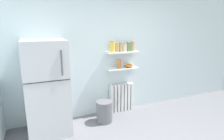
{
  "coord_description": "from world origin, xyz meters",
  "views": [
    {
      "loc": [
        -1.62,
        -1.67,
        1.87
      ],
      "look_at": [
        -0.24,
        1.6,
        1.05
      ],
      "focal_mm": 30.16,
      "sensor_mm": 36.0,
      "label": 1
    }
  ],
  "objects_px": {
    "refrigerator": "(47,88)",
    "radiator": "(121,97)",
    "storage_jar_3": "(125,47)",
    "storage_jar_5": "(132,46)",
    "storage_jar_2": "(121,47)",
    "storage_jar_1": "(117,47)",
    "vase": "(119,64)",
    "shelf_bowl": "(129,66)",
    "trash_bin": "(104,112)",
    "storage_jar_4": "(129,47)",
    "storage_jar_0": "(113,47)"
  },
  "relations": [
    {
      "from": "refrigerator",
      "to": "radiator",
      "type": "height_order",
      "value": "refrigerator"
    },
    {
      "from": "refrigerator",
      "to": "storage_jar_3",
      "type": "bearing_deg",
      "value": 8.44
    },
    {
      "from": "refrigerator",
      "to": "storage_jar_5",
      "type": "xyz_separation_m",
      "value": [
        1.81,
        0.24,
        0.63
      ]
    },
    {
      "from": "storage_jar_2",
      "to": "storage_jar_3",
      "type": "bearing_deg",
      "value": -0.0
    },
    {
      "from": "storage_jar_1",
      "to": "vase",
      "type": "distance_m",
      "value": 0.36
    },
    {
      "from": "storage_jar_5",
      "to": "storage_jar_2",
      "type": "bearing_deg",
      "value": 180.0
    },
    {
      "from": "storage_jar_2",
      "to": "storage_jar_3",
      "type": "relative_size",
      "value": 1.11
    },
    {
      "from": "storage_jar_1",
      "to": "shelf_bowl",
      "type": "height_order",
      "value": "storage_jar_1"
    },
    {
      "from": "storage_jar_1",
      "to": "trash_bin",
      "type": "distance_m",
      "value": 1.33
    },
    {
      "from": "storage_jar_1",
      "to": "shelf_bowl",
      "type": "relative_size",
      "value": 1.09
    },
    {
      "from": "storage_jar_4",
      "to": "storage_jar_1",
      "type": "bearing_deg",
      "value": 180.0
    },
    {
      "from": "refrigerator",
      "to": "storage_jar_3",
      "type": "height_order",
      "value": "refrigerator"
    },
    {
      "from": "shelf_bowl",
      "to": "trash_bin",
      "type": "xyz_separation_m",
      "value": [
        -0.69,
        -0.3,
        -0.83
      ]
    },
    {
      "from": "refrigerator",
      "to": "storage_jar_0",
      "type": "distance_m",
      "value": 1.51
    },
    {
      "from": "storage_jar_2",
      "to": "trash_bin",
      "type": "distance_m",
      "value": 1.36
    },
    {
      "from": "storage_jar_0",
      "to": "storage_jar_5",
      "type": "bearing_deg",
      "value": 0.0
    },
    {
      "from": "storage_jar_0",
      "to": "shelf_bowl",
      "type": "bearing_deg",
      "value": 0.0
    },
    {
      "from": "radiator",
      "to": "vase",
      "type": "relative_size",
      "value": 3.32
    },
    {
      "from": "radiator",
      "to": "storage_jar_5",
      "type": "relative_size",
      "value": 2.97
    },
    {
      "from": "storage_jar_4",
      "to": "storage_jar_5",
      "type": "relative_size",
      "value": 0.97
    },
    {
      "from": "storage_jar_5",
      "to": "storage_jar_3",
      "type": "bearing_deg",
      "value": 180.0
    },
    {
      "from": "trash_bin",
      "to": "shelf_bowl",
      "type": "bearing_deg",
      "value": 23.45
    },
    {
      "from": "refrigerator",
      "to": "storage_jar_0",
      "type": "bearing_deg",
      "value": 10.14
    },
    {
      "from": "radiator",
      "to": "storage_jar_0",
      "type": "relative_size",
      "value": 2.71
    },
    {
      "from": "storage_jar_0",
      "to": "storage_jar_4",
      "type": "bearing_deg",
      "value": 0.0
    },
    {
      "from": "radiator",
      "to": "trash_bin",
      "type": "xyz_separation_m",
      "value": [
        -0.54,
        -0.33,
        -0.1
      ]
    },
    {
      "from": "storage_jar_0",
      "to": "storage_jar_4",
      "type": "distance_m",
      "value": 0.37
    },
    {
      "from": "shelf_bowl",
      "to": "storage_jar_1",
      "type": "bearing_deg",
      "value": 180.0
    },
    {
      "from": "storage_jar_0",
      "to": "storage_jar_3",
      "type": "relative_size",
      "value": 1.3
    },
    {
      "from": "storage_jar_0",
      "to": "storage_jar_1",
      "type": "bearing_deg",
      "value": 0.0
    },
    {
      "from": "radiator",
      "to": "storage_jar_5",
      "type": "height_order",
      "value": "storage_jar_5"
    },
    {
      "from": "radiator",
      "to": "storage_jar_3",
      "type": "distance_m",
      "value": 1.13
    },
    {
      "from": "storage_jar_4",
      "to": "vase",
      "type": "relative_size",
      "value": 1.09
    },
    {
      "from": "shelf_bowl",
      "to": "storage_jar_2",
      "type": "bearing_deg",
      "value": 180.0
    },
    {
      "from": "refrigerator",
      "to": "vase",
      "type": "height_order",
      "value": "refrigerator"
    },
    {
      "from": "storage_jar_1",
      "to": "storage_jar_4",
      "type": "xyz_separation_m",
      "value": [
        0.28,
        0.0,
        0.0
      ]
    },
    {
      "from": "storage_jar_0",
      "to": "trash_bin",
      "type": "distance_m",
      "value": 1.33
    },
    {
      "from": "radiator",
      "to": "storage_jar_0",
      "type": "bearing_deg",
      "value": -172.59
    },
    {
      "from": "storage_jar_3",
      "to": "storage_jar_4",
      "type": "distance_m",
      "value": 0.09
    },
    {
      "from": "trash_bin",
      "to": "storage_jar_3",
      "type": "bearing_deg",
      "value": 27.18
    },
    {
      "from": "storage_jar_2",
      "to": "trash_bin",
      "type": "relative_size",
      "value": 0.47
    },
    {
      "from": "radiator",
      "to": "storage_jar_0",
      "type": "xyz_separation_m",
      "value": [
        -0.23,
        -0.03,
        1.15
      ]
    },
    {
      "from": "storage_jar_5",
      "to": "shelf_bowl",
      "type": "height_order",
      "value": "storage_jar_5"
    },
    {
      "from": "storage_jar_5",
      "to": "vase",
      "type": "bearing_deg",
      "value": 180.0
    },
    {
      "from": "shelf_bowl",
      "to": "trash_bin",
      "type": "bearing_deg",
      "value": -156.55
    },
    {
      "from": "radiator",
      "to": "storage_jar_3",
      "type": "height_order",
      "value": "storage_jar_3"
    },
    {
      "from": "refrigerator",
      "to": "vase",
      "type": "distance_m",
      "value": 1.54
    },
    {
      "from": "storage_jar_2",
      "to": "vase",
      "type": "relative_size",
      "value": 1.05
    },
    {
      "from": "radiator",
      "to": "storage_jar_2",
      "type": "height_order",
      "value": "storage_jar_2"
    },
    {
      "from": "storage_jar_2",
      "to": "vase",
      "type": "bearing_deg",
      "value": -180.0
    }
  ]
}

